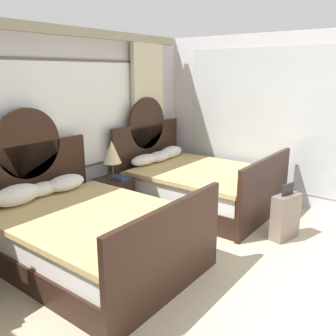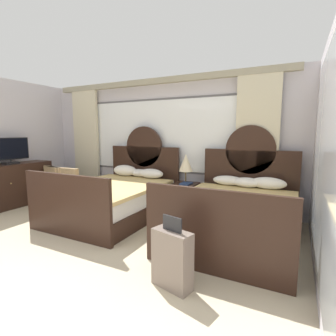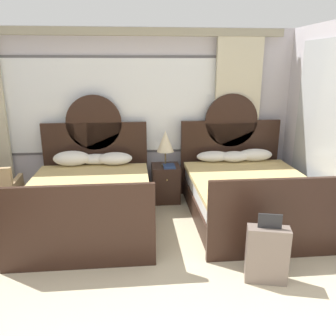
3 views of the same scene
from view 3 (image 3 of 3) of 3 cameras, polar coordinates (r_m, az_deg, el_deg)
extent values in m
cube|color=silver|center=(5.83, -8.91, 8.65)|extent=(5.88, 0.07, 2.70)
cube|color=#575459|center=(5.77, -8.99, 10.03)|extent=(3.70, 0.02, 1.57)
cube|color=white|center=(5.77, -9.00, 10.02)|extent=(3.62, 0.02, 1.49)
cube|color=beige|center=(5.95, 11.19, 8.20)|extent=(0.75, 0.08, 2.60)
cube|color=#9C957E|center=(5.66, -9.60, 21.27)|extent=(5.41, 0.10, 0.12)
cube|color=black|center=(4.96, -12.61, -7.48)|extent=(1.59, 2.11, 0.30)
cube|color=white|center=(4.86, -12.82, -4.46)|extent=(1.53, 2.01, 0.26)
cube|color=tan|center=(4.73, -13.05, -2.99)|extent=(1.63, 1.91, 0.06)
cube|color=black|center=(5.82, -11.72, 1.21)|extent=(1.67, 0.06, 1.25)
cylinder|color=black|center=(5.69, -12.09, 7.31)|extent=(0.88, 0.06, 0.88)
cube|color=black|center=(3.85, -14.75, -9.57)|extent=(1.67, 0.06, 0.97)
ellipsoid|color=white|center=(5.62, -15.54, 1.54)|extent=(0.57, 0.30, 0.23)
ellipsoid|color=white|center=(5.62, -11.78, 1.44)|extent=(0.51, 0.26, 0.16)
ellipsoid|color=white|center=(5.53, -8.73, 1.54)|extent=(0.54, 0.30, 0.20)
cube|color=black|center=(5.18, 12.97, -6.45)|extent=(1.59, 2.11, 0.30)
cube|color=white|center=(5.08, 13.18, -3.54)|extent=(1.53, 2.01, 0.26)
cube|color=tan|center=(4.95, 13.59, -2.12)|extent=(1.63, 1.91, 0.06)
cube|color=black|center=(6.01, 10.05, 1.79)|extent=(1.67, 0.06, 1.25)
cylinder|color=black|center=(5.88, 10.36, 7.70)|extent=(0.88, 0.06, 0.88)
cube|color=black|center=(4.13, 18.01, -8.03)|extent=(1.67, 0.06, 0.97)
ellipsoid|color=white|center=(5.71, 7.52, 1.92)|extent=(0.56, 0.28, 0.17)
ellipsoid|color=white|center=(5.75, 10.83, 1.87)|extent=(0.49, 0.29, 0.17)
ellipsoid|color=white|center=(5.86, 14.08, 2.11)|extent=(0.58, 0.25, 0.20)
cube|color=black|center=(5.63, -0.39, -2.50)|extent=(0.44, 0.44, 0.59)
sphere|color=tan|center=(5.36, -0.16, -2.00)|extent=(0.02, 0.02, 0.02)
cylinder|color=brown|center=(5.53, -0.43, 0.51)|extent=(0.14, 0.14, 0.02)
cylinder|color=brown|center=(5.50, -0.44, 1.67)|extent=(0.03, 0.03, 0.21)
cone|color=beige|center=(5.44, -0.44, 4.43)|extent=(0.27, 0.27, 0.33)
cube|color=navy|center=(5.45, 0.17, 0.31)|extent=(0.18, 0.26, 0.03)
cube|color=tan|center=(5.46, -23.64, -2.45)|extent=(0.09, 0.57, 0.16)
cylinder|color=black|center=(5.81, -22.83, -4.74)|extent=(0.04, 0.04, 0.31)
cylinder|color=black|center=(5.34, -24.11, -6.78)|extent=(0.04, 0.04, 0.31)
cylinder|color=black|center=(5.83, -25.73, -5.02)|extent=(0.04, 0.04, 0.31)
cylinder|color=black|center=(5.79, -25.65, -5.16)|extent=(0.04, 0.04, 0.31)
cube|color=#75665B|center=(3.76, 15.94, -13.53)|extent=(0.45, 0.28, 0.60)
cube|color=#232326|center=(3.59, 16.42, -8.37)|extent=(0.23, 0.08, 0.15)
cylinder|color=black|center=(3.88, 13.05, -16.99)|extent=(0.05, 0.03, 0.05)
cylinder|color=black|center=(3.93, 18.13, -17.01)|extent=(0.05, 0.03, 0.05)
camera|label=1|loc=(3.42, -67.94, 5.68)|focal=38.08mm
camera|label=2|loc=(2.57, 62.93, -5.93)|focal=27.48mm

